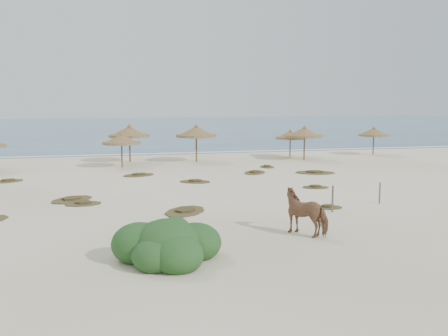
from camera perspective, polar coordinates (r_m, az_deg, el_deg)
The scene contains 25 objects.
ground at distance 23.32m, azimuth -2.63°, elevation -5.11°, with size 160.00×160.00×0.00m, color white.
ocean at distance 97.56m, azimuth -11.00°, elevation 4.62°, with size 200.00×100.00×0.01m, color navy.
foam_line at distance 48.80m, azimuth -8.41°, elevation 1.61°, with size 70.00×0.60×0.01m, color white.
palapa_2 at distance 42.54m, azimuth -10.76°, elevation 4.03°, with size 4.49×4.49×3.22m.
palapa_3 at distance 39.32m, azimuth -11.64°, elevation 3.18°, with size 3.64×3.64×2.76m.
palapa_4 at distance 42.07m, azimuth -3.19°, elevation 4.10°, with size 4.22×4.22×3.22m.
palapa_5 at distance 43.99m, azimuth 9.20°, elevation 3.98°, with size 3.69×3.69×3.02m.
palapa_6 at distance 45.87m, azimuth 7.58°, elevation 3.72°, with size 3.21×3.21×2.56m.
palapa_7 at distance 49.47m, azimuth 16.75°, elevation 3.90°, with size 2.96×2.96×2.73m.
horse at distance 19.76m, azimuth 9.44°, elevation -4.97°, with size 0.95×2.08×1.75m, color #996645.
fence_post_near at distance 23.84m, azimuth 12.30°, elevation -3.47°, with size 0.09×0.09×1.25m, color brown.
fence_post_far at distance 26.41m, azimuth 17.37°, elevation -2.74°, with size 0.08×0.08×1.08m, color brown.
bush at distance 16.45m, azimuth -6.43°, elevation -8.77°, with size 3.64×3.20×1.63m.
scrub_1 at distance 27.27m, azimuth -17.01°, elevation -3.44°, with size 2.83×2.85×0.16m.
scrub_2 at distance 26.03m, azimuth -15.79°, elevation -3.92°, with size 1.92×1.36×0.16m.
scrub_3 at distance 31.80m, azimuth -3.32°, elevation -1.54°, with size 2.36×2.02×0.16m.
scrub_4 at distance 30.22m, azimuth 10.41°, elevation -2.15°, with size 1.78×1.40×0.16m.
scrub_5 at distance 36.25m, azimuth 10.36°, elevation -0.49°, with size 3.28×2.67×0.16m.
scrub_6 at distance 34.82m, azimuth -23.46°, elevation -1.36°, with size 2.30×1.95×0.16m.
scrub_7 at distance 35.78m, azimuth 3.54°, elevation -0.49°, with size 2.37×2.62×0.16m.
scrub_9 at distance 23.46m, azimuth -4.47°, elevation -4.92°, with size 2.83×3.05×0.16m.
scrub_10 at distance 38.88m, azimuth 4.94°, elevation 0.16°, with size 1.11×1.64×0.16m.
scrub_11 at distance 20.51m, azimuth -9.22°, elevation -6.87°, with size 2.02×2.44×0.16m.
scrub_12 at distance 24.75m, azimuth 11.81°, elevation -4.39°, with size 1.48×1.05×0.16m.
scrub_13 at distance 35.00m, azimuth -9.72°, elevation -0.77°, with size 2.62×2.16×0.16m.
Camera 1 is at (-4.26, -22.33, 5.22)m, focal length 40.00 mm.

